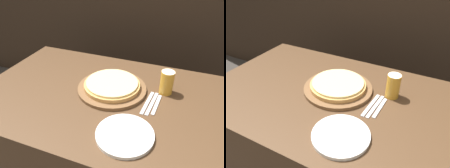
# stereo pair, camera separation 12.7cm
# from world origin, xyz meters

# --- Properties ---
(dining_table) EXTENTS (1.59, 0.93, 0.71)m
(dining_table) POSITION_xyz_m (0.00, 0.00, 0.36)
(dining_table) COLOR #4C331E
(dining_table) RESTS_ON ground_plane
(pizza_on_board) EXTENTS (0.40, 0.40, 0.06)m
(pizza_on_board) POSITION_xyz_m (-0.04, 0.06, 0.74)
(pizza_on_board) COLOR brown
(pizza_on_board) RESTS_ON dining_table
(beer_glass) EXTENTS (0.08, 0.08, 0.14)m
(beer_glass) POSITION_xyz_m (0.26, 0.15, 0.79)
(beer_glass) COLOR gold
(beer_glass) RESTS_ON dining_table
(dinner_plate) EXTENTS (0.26, 0.26, 0.02)m
(dinner_plate) POSITION_xyz_m (0.15, -0.26, 0.72)
(dinner_plate) COLOR white
(dinner_plate) RESTS_ON dining_table
(fork) EXTENTS (0.03, 0.21, 0.00)m
(fork) POSITION_xyz_m (0.19, 0.01, 0.72)
(fork) COLOR silver
(fork) RESTS_ON dining_table
(dinner_knife) EXTENTS (0.03, 0.21, 0.00)m
(dinner_knife) POSITION_xyz_m (0.21, 0.01, 0.72)
(dinner_knife) COLOR silver
(dinner_knife) RESTS_ON dining_table
(spoon) EXTENTS (0.02, 0.18, 0.00)m
(spoon) POSITION_xyz_m (0.24, 0.01, 0.72)
(spoon) COLOR silver
(spoon) RESTS_ON dining_table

